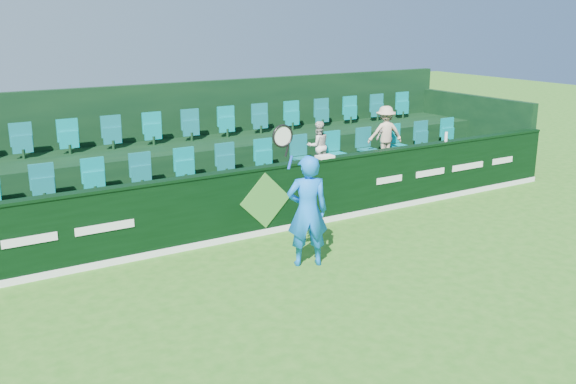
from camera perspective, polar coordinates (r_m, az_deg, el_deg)
ground at (r=9.62m, az=9.75°, el=-10.31°), size 60.00×60.00×0.00m
sponsor_hoarding at (r=12.44m, az=-2.27°, el=-0.76°), size 16.00×0.25×1.35m
stand_tier_front at (r=13.45m, az=-4.57°, el=-0.76°), size 16.00×2.00×0.80m
stand_tier_back at (r=15.05m, az=-7.91°, el=1.88°), size 16.00×1.80×1.30m
stand_rear at (r=15.33m, az=-8.66°, el=4.27°), size 16.00×4.10×2.60m
seat_row_front at (r=13.62m, az=-5.41°, el=2.47°), size 13.50×0.50×0.60m
seat_row_back at (r=15.13m, az=-8.50°, el=5.60°), size 13.50×0.50×0.60m
tennis_player at (r=10.79m, az=1.72°, el=-1.64°), size 1.19×0.69×2.54m
spectator_left at (r=14.26m, az=2.69°, el=4.12°), size 0.59×0.49×1.09m
spectator_middle at (r=15.44m, az=8.77°, el=4.84°), size 0.66×0.31×1.10m
spectator_right at (r=15.39m, az=8.64°, el=5.18°), size 0.95×0.72×1.29m
towel at (r=13.02m, az=3.30°, el=3.15°), size 0.35×0.23×0.05m
drinks_bottle at (r=15.16m, az=13.87°, el=4.80°), size 0.07×0.07×0.22m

